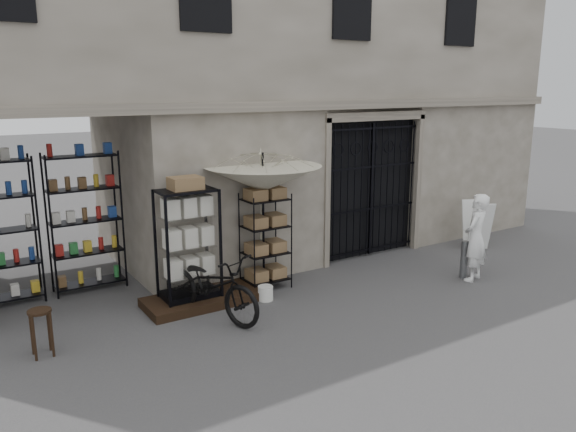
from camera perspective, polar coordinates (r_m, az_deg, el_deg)
ground at (r=9.75m, az=8.53°, el=-8.76°), size 80.00×80.00×0.00m
main_building at (r=12.36m, az=-3.53°, el=17.23°), size 14.00×4.00×9.00m
shop_recess at (r=9.91m, az=-23.00°, el=-0.22°), size 3.00×1.70×3.00m
shop_shelving at (r=10.44m, az=-23.62°, el=-1.06°), size 2.70×0.50×2.50m
iron_gate at (r=12.11m, az=7.97°, el=2.96°), size 2.50×0.21×3.00m
step_platform at (r=9.73m, az=-8.53°, el=-8.32°), size 2.00×0.90×0.15m
display_cabinet at (r=9.41m, az=-10.06°, el=-3.37°), size 1.04×0.80×1.98m
wire_rack at (r=10.12m, az=-2.30°, el=-2.67°), size 0.89×0.74×1.75m
market_umbrella at (r=9.89m, az=-2.57°, el=4.52°), size 2.24×2.27×2.96m
white_bucket at (r=9.74m, az=-2.30°, el=-7.84°), size 0.30×0.30×0.25m
bicycle at (r=9.20m, az=-7.79°, el=-10.11°), size 1.04×1.25×2.04m
wooden_stool at (r=8.46m, az=-23.76°, el=-10.71°), size 0.40×0.40×0.66m
steel_bollard at (r=11.25m, az=17.45°, el=-4.25°), size 0.16×0.16×0.73m
shopkeeper at (r=11.32m, az=18.21°, el=-6.16°), size 1.15×1.77×0.40m
easel_sign at (r=13.24m, az=18.65°, el=-0.90°), size 0.71×0.75×1.08m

